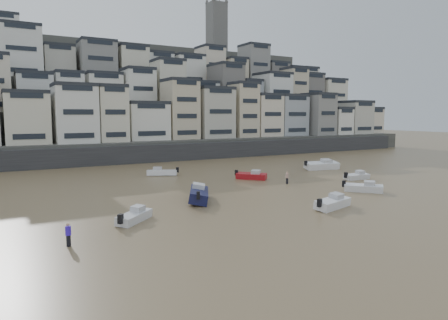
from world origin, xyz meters
TOP-DOWN VIEW (x-y plane):
  - ground at (0.00, 0.00)m, footprint 400.00×400.00m
  - harbor_wall at (10.00, 65.00)m, footprint 140.00×3.00m
  - hillside at (14.73, 104.84)m, footprint 141.04×66.00m
  - boat_b at (21.79, 21.64)m, footprint 4.49×4.82m
  - boat_d at (28.52, 28.76)m, footprint 4.58×1.71m
  - boat_h at (5.00, 46.76)m, footprint 5.32×3.73m
  - boat_c at (1.77, 27.10)m, footprint 4.99×6.97m
  - boat_g at (31.73, 39.44)m, footprint 7.00×3.44m
  - boat_e at (15.15, 36.68)m, footprint 4.44×4.79m
  - boat_j at (-7.05, 22.14)m, footprint 4.47×4.25m
  - boat_a at (12.09, 17.15)m, footprint 5.51×3.01m
  - person_blue at (-13.21, 17.93)m, footprint 0.44×0.44m
  - person_pink at (17.18, 30.86)m, footprint 0.44×0.44m

SIDE VIEW (x-z plane):
  - ground at x=0.00m, z-range 0.00..0.00m
  - boat_d at x=28.52m, z-range 0.00..1.23m
  - boat_j at x=-7.05m, z-range 0.00..1.27m
  - boat_e at x=15.15m, z-range 0.00..1.34m
  - boat_b at x=21.79m, z-range 0.00..1.36m
  - boat_h at x=5.00m, z-range 0.00..1.39m
  - boat_a at x=12.09m, z-range 0.00..1.43m
  - person_blue at x=-13.21m, z-range 0.00..1.74m
  - person_pink at x=17.18m, z-range 0.00..1.74m
  - boat_c at x=1.77m, z-range 0.00..1.83m
  - boat_g at x=31.73m, z-range 0.00..1.83m
  - harbor_wall at x=10.00m, z-range 0.00..3.50m
  - hillside at x=14.73m, z-range -11.99..38.01m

